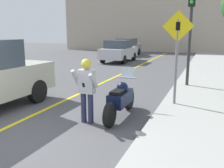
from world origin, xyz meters
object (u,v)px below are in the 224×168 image
Objects in this scene: traffic_light at (191,18)px; parked_car_grey at (127,47)px; motorcycle at (121,99)px; person_biker at (87,85)px; crossing_sign at (177,49)px; parked_car_silver at (119,51)px.

parked_car_grey is (-6.88, 13.10, -1.97)m from traffic_light.
person_biker reaches higher than motorcycle.
motorcycle is at bearing -72.52° from parked_car_grey.
parked_car_silver is (-5.70, 10.77, -0.95)m from crossing_sign.
motorcycle is 2.29m from crossing_sign.
parked_car_grey is (-1.06, 5.29, 0.00)m from parked_car_silver.
traffic_light reaches higher than crossing_sign.
person_biker is at bearing -131.78° from crossing_sign.
traffic_light reaches higher than person_biker.
traffic_light is 14.93m from parked_car_grey.
motorcycle is at bearing -107.52° from traffic_light.
person_biker is at bearing -73.65° from parked_car_silver.
crossing_sign is 0.66× the size of parked_car_silver.
crossing_sign reaches higher than motorcycle.
traffic_light is at bearing 68.33° from person_biker.
motorcycle is at bearing 48.62° from person_biker.
motorcycle is 0.56× the size of traffic_light.
person_biker is 13.45m from parked_car_silver.
crossing_sign is at bearing -62.12° from parked_car_silver.
parked_car_silver is at bearing 110.03° from motorcycle.
traffic_light reaches higher than motorcycle.
traffic_light is (0.12, 2.97, 1.02)m from crossing_sign.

